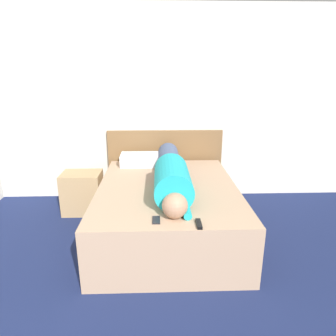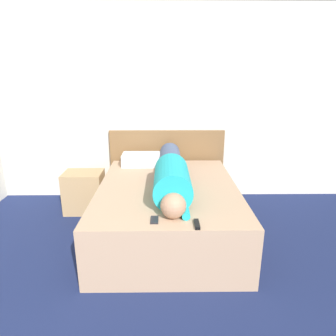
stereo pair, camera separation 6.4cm
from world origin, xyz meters
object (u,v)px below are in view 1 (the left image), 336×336
tv_remote (199,224)px  cell_phone (156,220)px  pillow_near_headboard (141,160)px  nightstand (83,192)px  person_lying (171,174)px  bed (168,210)px

tv_remote → cell_phone: 0.36m
tv_remote → pillow_near_headboard: bearing=108.2°
nightstand → pillow_near_headboard: pillow_near_headboard is taller
nightstand → cell_phone: 1.72m
person_lying → cell_phone: (-0.16, -0.75, -0.15)m
nightstand → pillow_near_headboard: 0.87m
nightstand → tv_remote: size_ratio=3.55×
bed → pillow_near_headboard: bearing=112.6°
bed → pillow_near_headboard: (-0.32, 0.77, 0.36)m
bed → cell_phone: bearing=-98.6°
person_lying → pillow_near_headboard: size_ratio=3.30×
pillow_near_headboard → cell_phone: bearing=-82.7°
pillow_near_headboard → tv_remote: pillow_near_headboard is taller
bed → tv_remote: size_ratio=12.97×
tv_remote → bed: bearing=104.2°
person_lying → tv_remote: (0.19, -0.84, -0.14)m
nightstand → cell_phone: bearing=-55.3°
bed → nightstand: bed is taller
nightstand → tv_remote: (1.31, -1.48, 0.32)m
pillow_near_headboard → nightstand: bearing=-167.1°
bed → person_lying: bearing=-49.5°
person_lying → tv_remote: 0.87m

